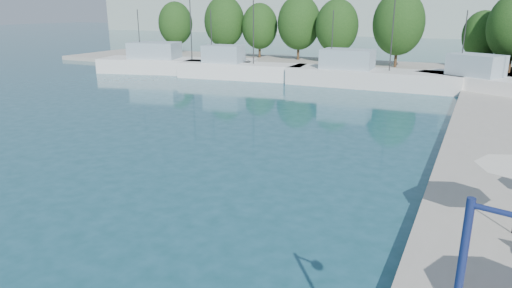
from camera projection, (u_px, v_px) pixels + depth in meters
The scene contains 13 objects.
quay_far at pixel (352, 68), 60.72m from camera, with size 90.00×16.00×0.60m, color #9C998D.
hill_west at pixel (361, 7), 147.71m from camera, with size 180.00×40.00×16.00m, color #9BA99E.
trawler_01 at pixel (174, 64), 58.10m from camera, with size 20.47×10.20×10.20m.
trawler_02 at pixel (238, 69), 53.53m from camera, with size 15.30×5.93×10.20m.
trawler_03 at pixel (367, 76), 47.99m from camera, with size 17.75×4.99×10.20m.
trawler_04 at pixel (493, 86), 42.22m from camera, with size 15.36×10.59×10.20m.
tree_01 at pixel (175, 23), 76.60m from camera, with size 5.68×5.68×8.41m.
tree_02 at pixel (224, 22), 70.58m from camera, with size 6.21×6.21×9.20m.
tree_03 at pixel (260, 26), 69.34m from camera, with size 5.48×5.48×8.11m.
tree_04 at pixel (299, 23), 65.97m from camera, with size 6.22×6.22×9.21m.
tree_05 at pixel (337, 26), 62.19m from camera, with size 5.81×5.81×8.60m.
tree_06 at pixel (399, 23), 57.66m from camera, with size 6.46×6.46×9.57m.
tree_07 at pixel (482, 35), 57.27m from camera, with size 4.82×4.82×7.13m.
Camera 1 is at (7.48, 6.54, 8.05)m, focal length 32.00 mm.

